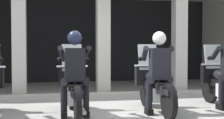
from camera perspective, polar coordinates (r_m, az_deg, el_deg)
name	(u,v)px	position (r m, az deg, el deg)	size (l,w,h in m)	color
ground_plane	(93,92)	(9.58, -3.21, -5.61)	(80.00, 80.00, 0.00)	#999993
station_building	(93,24)	(11.11, -3.34, 6.09)	(9.90, 4.23, 3.28)	black
kerb_strip	(106,95)	(8.61, -1.00, -6.08)	(9.40, 0.24, 0.12)	#B7B5AD
motorcycle_center_left	(74,88)	(6.38, -6.59, -4.95)	(0.62, 2.04, 1.35)	black
police_officer_center_left	(75,66)	(6.06, -6.42, -1.16)	(0.63, 0.61, 1.58)	black
motorcycle_center_right	(154,86)	(6.70, 7.26, -4.62)	(0.62, 2.04, 1.35)	black
police_officer_center_right	(159,65)	(6.40, 8.06, -1.00)	(0.63, 0.61, 1.58)	black
motorcycle_far_right	(223,84)	(7.52, 18.52, -3.98)	(0.62, 2.04, 1.35)	black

